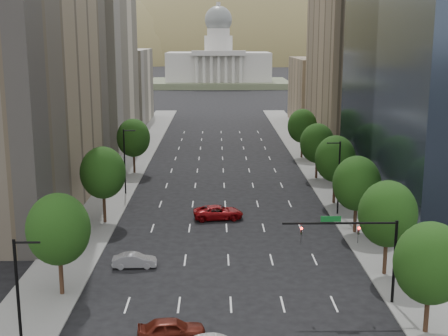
{
  "coord_description": "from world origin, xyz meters",
  "views": [
    {
      "loc": [
        -1.16,
        -15.33,
        21.07
      ],
      "look_at": [
        -0.35,
        44.97,
        8.0
      ],
      "focal_mm": 48.71,
      "sensor_mm": 36.0,
      "label": 1
    }
  ],
  "objects_px": {
    "car_silver": "(135,260)",
    "car_red_far": "(218,212)",
    "traffic_signal": "(364,243)",
    "car_maroon": "(171,329)",
    "capitol": "(218,66)"
  },
  "relations": [
    {
      "from": "traffic_signal",
      "to": "capitol",
      "type": "distance_m",
      "value": 219.99
    },
    {
      "from": "capitol",
      "to": "car_red_far",
      "type": "xyz_separation_m",
      "value": [
        -0.91,
        -196.25,
        -7.77
      ]
    },
    {
      "from": "car_maroon",
      "to": "traffic_signal",
      "type": "bearing_deg",
      "value": -76.4
    },
    {
      "from": "capitol",
      "to": "car_maroon",
      "type": "height_order",
      "value": "capitol"
    },
    {
      "from": "traffic_signal",
      "to": "car_silver",
      "type": "bearing_deg",
      "value": 156.98
    },
    {
      "from": "car_maroon",
      "to": "car_red_far",
      "type": "bearing_deg",
      "value": -14.33
    },
    {
      "from": "capitol",
      "to": "car_maroon",
      "type": "bearing_deg",
      "value": -91.1
    },
    {
      "from": "traffic_signal",
      "to": "car_maroon",
      "type": "distance_m",
      "value": 16.54
    },
    {
      "from": "traffic_signal",
      "to": "car_silver",
      "type": "height_order",
      "value": "traffic_signal"
    },
    {
      "from": "capitol",
      "to": "car_red_far",
      "type": "distance_m",
      "value": 196.41
    },
    {
      "from": "capitol",
      "to": "car_maroon",
      "type": "distance_m",
      "value": 225.66
    },
    {
      "from": "car_silver",
      "to": "car_red_far",
      "type": "relative_size",
      "value": 0.7
    },
    {
      "from": "traffic_signal",
      "to": "car_maroon",
      "type": "bearing_deg",
      "value": -158.77
    },
    {
      "from": "capitol",
      "to": "car_silver",
      "type": "bearing_deg",
      "value": -92.38
    },
    {
      "from": "capitol",
      "to": "car_maroon",
      "type": "relative_size",
      "value": 12.47
    }
  ]
}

